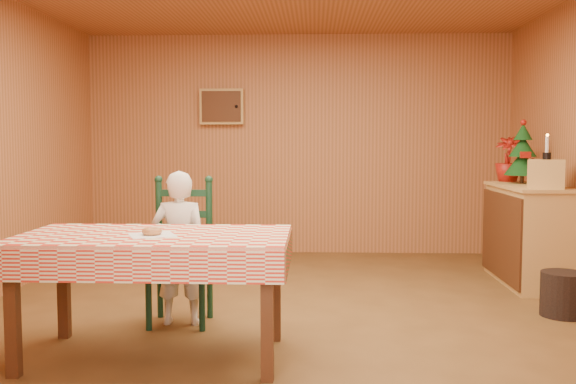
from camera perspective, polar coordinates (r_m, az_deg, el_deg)
The scene contains 13 objects.
ground at distance 4.87m, azimuth -0.10°, elevation -11.41°, with size 6.00×6.00×0.00m, color brown.
cabin_walls at distance 5.24m, azimuth 0.13°, elevation 9.88°, with size 5.10×6.05×2.65m.
dining_table at distance 4.02m, azimuth -11.79°, elevation -4.84°, with size 1.66×0.96×0.77m.
ladder_chair at distance 4.81m, azimuth -9.46°, elevation -5.51°, with size 0.44×0.40×1.08m.
seated_child at distance 4.74m, azimuth -9.61°, elevation -4.92°, with size 0.41×0.27×1.12m, color white.
napkin at distance 3.96m, azimuth -11.99°, elevation -3.75°, with size 0.26×0.26×0.00m, color white.
donut at distance 3.96m, azimuth -12.00°, elevation -3.44°, with size 0.12×0.12×0.04m, color #B37240.
shelf_unit at distance 6.44m, azimuth 20.55°, elevation -3.54°, with size 0.54×1.24×0.93m.
crate at distance 6.01m, azimuth 21.97°, elevation 1.51°, with size 0.30×0.30×0.25m, color tan.
christmas_tree at distance 6.62m, azimuth 20.13°, elevation 3.15°, with size 0.34×0.34×0.62m.
flower_arrangement at distance 6.89m, azimuth 18.96°, elevation 2.79°, with size 0.26×0.26×0.46m, color maroon.
candle_set at distance 6.00m, azimuth 22.02°, elevation 3.32°, with size 0.07×0.07×0.22m.
storage_bin at distance 5.39m, azimuth 23.28°, elevation -8.34°, with size 0.34×0.34×0.34m, color black.
Camera 1 is at (0.20, -4.68, 1.33)m, focal length 40.00 mm.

